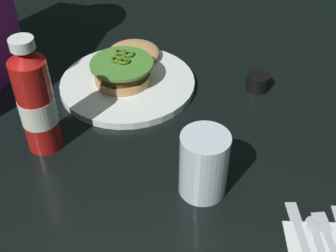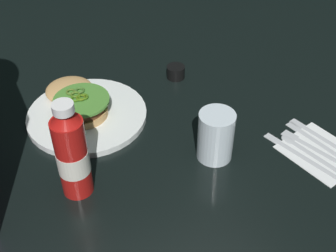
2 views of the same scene
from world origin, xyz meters
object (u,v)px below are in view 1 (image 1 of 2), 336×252
object	(u,v)px
spoon_utensil	(321,249)
steak_knife	(306,250)
water_glass	(204,164)
condiment_cup	(258,82)
burger_sandwich	(127,64)
dinner_plate	(128,83)
ketchup_bottle	(36,102)

from	to	relation	value
spoon_utensil	steak_knife	distance (m)	0.02
water_glass	condiment_cup	size ratio (longest dim) A/B	2.34
spoon_utensil	water_glass	bearing A→B (deg)	67.70
water_glass	steak_knife	xyz separation A→B (m)	(-0.08, -0.17, -0.05)
condiment_cup	steak_knife	world-z (taller)	condiment_cup
burger_sandwich	dinner_plate	bearing A→B (deg)	-161.64
water_glass	spoon_utensil	size ratio (longest dim) A/B	0.65
burger_sandwich	spoon_utensil	distance (m)	0.54
steak_knife	water_glass	bearing A→B (deg)	63.48
burger_sandwich	steak_knife	xyz separation A→B (m)	(-0.36, -0.38, -0.03)
ketchup_bottle	condiment_cup	bearing A→B (deg)	-53.51
dinner_plate	spoon_utensil	world-z (taller)	dinner_plate
dinner_plate	steak_knife	bearing A→B (deg)	-131.75
spoon_utensil	ketchup_bottle	bearing A→B (deg)	76.48
dinner_plate	spoon_utensil	distance (m)	0.51
dinner_plate	steak_knife	world-z (taller)	dinner_plate
water_glass	condiment_cup	xyz separation A→B (m)	(0.31, -0.06, -0.04)
burger_sandwich	spoon_utensil	bearing A→B (deg)	-131.58
ketchup_bottle	condiment_cup	world-z (taller)	ketchup_bottle
condiment_cup	spoon_utensil	bearing A→B (deg)	-162.29
ketchup_bottle	spoon_utensil	xyz separation A→B (m)	(-0.12, -0.48, -0.09)
ketchup_bottle	steak_knife	bearing A→B (deg)	-104.83
ketchup_bottle	steak_knife	size ratio (longest dim) A/B	1.07
condiment_cup	spoon_utensil	size ratio (longest dim) A/B	0.28
ketchup_bottle	water_glass	distance (m)	0.30
burger_sandwich	steak_knife	world-z (taller)	burger_sandwich
burger_sandwich	spoon_utensil	xyz separation A→B (m)	(-0.36, -0.40, -0.03)
dinner_plate	steak_knife	distance (m)	0.50
burger_sandwich	water_glass	world-z (taller)	water_glass
spoon_utensil	steak_knife	bearing A→B (deg)	106.62
burger_sandwich	condiment_cup	xyz separation A→B (m)	(0.03, -0.28, -0.02)
condiment_cup	dinner_plate	bearing A→B (deg)	101.99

